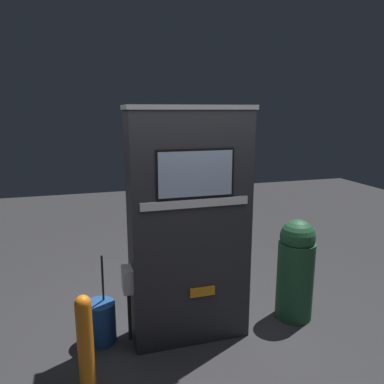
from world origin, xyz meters
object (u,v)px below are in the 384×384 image
object	(u,v)px
safety_bollard	(85,344)
trash_bin	(296,268)
squeegee_bucket	(100,322)
gas_pump	(189,226)

from	to	relation	value
safety_bollard	trash_bin	size ratio (longest dim) A/B	0.78
safety_bollard	squeegee_bucket	size ratio (longest dim) A/B	0.95
gas_pump	trash_bin	world-z (taller)	gas_pump
squeegee_bucket	safety_bollard	bearing A→B (deg)	-100.83
gas_pump	safety_bollard	distance (m)	1.30
gas_pump	safety_bollard	bearing A→B (deg)	-149.62
safety_bollard	trash_bin	distance (m)	2.19
safety_bollard	gas_pump	bearing A→B (deg)	30.38
safety_bollard	trash_bin	world-z (taller)	trash_bin
gas_pump	safety_bollard	size ratio (longest dim) A/B	2.62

